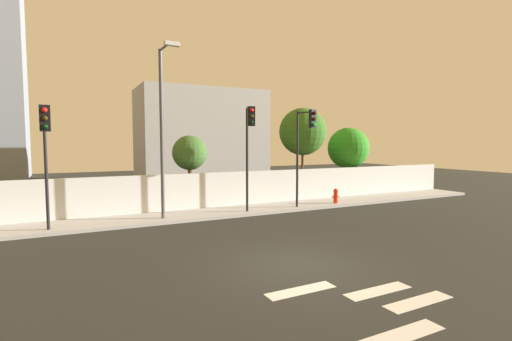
% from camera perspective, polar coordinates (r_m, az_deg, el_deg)
% --- Properties ---
extents(ground_plane, '(80.00, 80.00, 0.00)m').
position_cam_1_polar(ground_plane, '(11.01, 6.35, -14.30)').
color(ground_plane, '#272723').
extents(sidewalk, '(36.00, 2.40, 0.15)m').
position_cam_1_polar(sidewalk, '(18.19, -8.07, -6.63)').
color(sidewalk, '#AFAFAF').
rests_on(sidewalk, ground).
extents(perimeter_wall, '(36.00, 0.18, 1.80)m').
position_cam_1_polar(perimeter_wall, '(19.24, -9.35, -3.11)').
color(perimeter_wall, silver).
rests_on(perimeter_wall, sidewalk).
extents(crosswalk_marking, '(3.77, 4.74, 0.01)m').
position_cam_1_polar(crosswalk_marking, '(8.29, 20.38, -20.94)').
color(crosswalk_marking, silver).
rests_on(crosswalk_marking, ground).
extents(traffic_light_left, '(0.42, 1.34, 4.99)m').
position_cam_1_polar(traffic_light_left, '(19.03, 7.58, 5.04)').
color(traffic_light_left, black).
rests_on(traffic_light_left, sidewalk).
extents(traffic_light_center, '(0.35, 1.86, 4.64)m').
position_cam_1_polar(traffic_light_center, '(15.41, -29.61, 3.93)').
color(traffic_light_center, black).
rests_on(traffic_light_center, sidewalk).
extents(traffic_light_right, '(0.42, 1.07, 5.02)m').
position_cam_1_polar(traffic_light_right, '(17.60, -1.05, 5.17)').
color(traffic_light_right, black).
rests_on(traffic_light_right, sidewalk).
extents(street_lamp_curbside, '(0.61, 1.87, 7.39)m').
position_cam_1_polar(street_lamp_curbside, '(16.69, -14.09, 7.46)').
color(street_lamp_curbside, '#4C4C51').
rests_on(street_lamp_curbside, sidewalk).
extents(fire_hydrant, '(0.44, 0.26, 0.82)m').
position_cam_1_polar(fire_hydrant, '(21.18, 12.13, -3.73)').
color(fire_hydrant, red).
rests_on(fire_hydrant, sidewalk).
extents(roadside_tree_leftmost, '(1.85, 1.85, 3.90)m').
position_cam_1_polar(roadside_tree_leftmost, '(20.10, -10.15, 2.61)').
color(roadside_tree_leftmost, brown).
rests_on(roadside_tree_leftmost, ground).
extents(roadside_tree_midleft, '(2.92, 2.92, 5.65)m').
position_cam_1_polar(roadside_tree_midleft, '(23.24, 7.19, 5.91)').
color(roadside_tree_midleft, brown).
rests_on(roadside_tree_midleft, ground).
extents(roadside_tree_midright, '(2.72, 2.72, 4.51)m').
position_cam_1_polar(roadside_tree_midright, '(25.44, 13.96, 3.32)').
color(roadside_tree_midright, brown).
rests_on(roadside_tree_midright, ground).
extents(low_building_distant, '(10.95, 6.00, 8.18)m').
position_cam_1_polar(low_building_distant, '(33.98, -8.41, 5.22)').
color(low_building_distant, '#A0A0A0').
rests_on(low_building_distant, ground).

